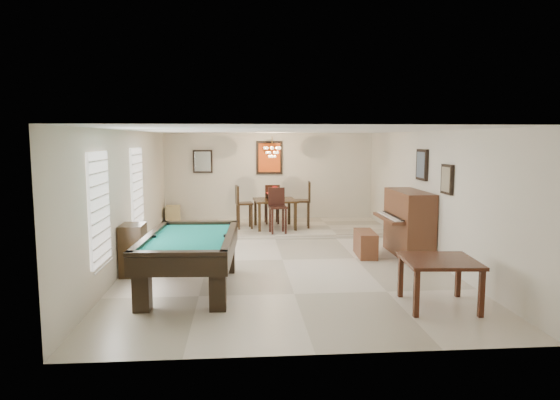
{
  "coord_description": "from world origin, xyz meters",
  "views": [
    {
      "loc": [
        -0.84,
        -9.87,
        2.45
      ],
      "look_at": [
        0.0,
        0.6,
        1.15
      ],
      "focal_mm": 32.0,
      "sensor_mm": 36.0,
      "label": 1
    }
  ],
  "objects": [
    {
      "name": "wall_left",
      "position": [
        -3.0,
        0.0,
        1.3
      ],
      "size": [
        0.04,
        9.0,
        2.6
      ],
      "primitive_type": "cube",
      "color": "silver",
      "rests_on": "ground_plane"
    },
    {
      "name": "wall_front",
      "position": [
        0.0,
        -4.5,
        1.3
      ],
      "size": [
        6.0,
        0.04,
        2.6
      ],
      "primitive_type": "cube",
      "color": "silver",
      "rests_on": "ground_plane"
    },
    {
      "name": "dining_table",
      "position": [
        0.06,
        2.99,
        0.56
      ],
      "size": [
        1.14,
        1.14,
        0.87
      ],
      "primitive_type": null,
      "rotation": [
        0.0,
        0.0,
        0.08
      ],
      "color": "black",
      "rests_on": "dining_step"
    },
    {
      "name": "window_left_rear",
      "position": [
        -2.97,
        0.6,
        1.4
      ],
      "size": [
        0.06,
        1.0,
        1.7
      ],
      "primitive_type": "cube",
      "color": "white",
      "rests_on": "wall_left"
    },
    {
      "name": "back_mirror",
      "position": [
        -1.9,
        4.46,
        1.8
      ],
      "size": [
        0.55,
        0.06,
        0.65
      ],
      "primitive_type": "cube",
      "color": "white",
      "rests_on": "wall_back"
    },
    {
      "name": "upright_piano",
      "position": [
        2.52,
        0.22,
        0.68
      ],
      "size": [
        0.92,
        1.63,
        1.36
      ],
      "primitive_type": null,
      "color": "brown",
      "rests_on": "ground_plane"
    },
    {
      "name": "right_picture_lower",
      "position": [
        2.96,
        -1.0,
        1.7
      ],
      "size": [
        0.06,
        0.45,
        0.55
      ],
      "primitive_type": "cube",
      "color": "gray",
      "rests_on": "wall_right"
    },
    {
      "name": "wall_back",
      "position": [
        0.0,
        4.5,
        1.3
      ],
      "size": [
        6.0,
        0.04,
        2.6
      ],
      "primitive_type": "cube",
      "color": "silver",
      "rests_on": "ground_plane"
    },
    {
      "name": "ground_plane",
      "position": [
        0.0,
        0.0,
        -0.01
      ],
      "size": [
        6.0,
        9.0,
        0.02
      ],
      "primitive_type": "cube",
      "color": "beige"
    },
    {
      "name": "flower_vase",
      "position": [
        0.06,
        2.99,
        1.11
      ],
      "size": [
        0.16,
        0.16,
        0.24
      ],
      "primitive_type": null,
      "rotation": [
        0.0,
        0.0,
        0.2
      ],
      "color": "#B3110F",
      "rests_on": "dining_table"
    },
    {
      "name": "dining_step",
      "position": [
        0.0,
        3.25,
        0.06
      ],
      "size": [
        6.0,
        2.5,
        0.12
      ],
      "primitive_type": "cube",
      "color": "beige",
      "rests_on": "ground_plane"
    },
    {
      "name": "wall_right",
      "position": [
        3.0,
        0.0,
        1.3
      ],
      "size": [
        0.04,
        9.0,
        2.6
      ],
      "primitive_type": "cube",
      "color": "silver",
      "rests_on": "ground_plane"
    },
    {
      "name": "dining_chair_east",
      "position": [
        0.76,
        3.03,
        0.72
      ],
      "size": [
        0.49,
        0.49,
        1.21
      ],
      "primitive_type": null,
      "rotation": [
        0.0,
        0.0,
        -1.67
      ],
      "color": "black",
      "rests_on": "dining_step"
    },
    {
      "name": "dining_chair_north",
      "position": [
        0.02,
        3.7,
        0.66
      ],
      "size": [
        0.42,
        0.42,
        1.08
      ],
      "primitive_type": null,
      "rotation": [
        0.0,
        0.0,
        3.19
      ],
      "color": "black",
      "rests_on": "dining_step"
    },
    {
      "name": "back_painting",
      "position": [
        0.0,
        4.46,
        1.9
      ],
      "size": [
        0.75,
        0.06,
        0.95
      ],
      "primitive_type": "cube",
      "color": "#D84C14",
      "rests_on": "wall_back"
    },
    {
      "name": "piano_bench",
      "position": [
        1.76,
        0.2,
        0.26
      ],
      "size": [
        0.42,
        0.95,
        0.52
      ],
      "primitive_type": "cube",
      "rotation": [
        0.0,
        0.0,
        -0.06
      ],
      "color": "brown",
      "rests_on": "ground_plane"
    },
    {
      "name": "window_left_front",
      "position": [
        -2.97,
        -2.2,
        1.4
      ],
      "size": [
        0.06,
        1.0,
        1.7
      ],
      "primitive_type": "cube",
      "color": "white",
      "rests_on": "wall_left"
    },
    {
      "name": "corner_bench",
      "position": [
        -2.73,
        4.14,
        0.34
      ],
      "size": [
        0.45,
        0.54,
        0.45
      ],
      "primitive_type": "cube",
      "rotation": [
        0.0,
        0.0,
        0.11
      ],
      "color": "tan",
      "rests_on": "dining_step"
    },
    {
      "name": "chandelier",
      "position": [
        0.0,
        3.2,
        2.2
      ],
      "size": [
        0.44,
        0.44,
        0.6
      ],
      "primitive_type": null,
      "color": "#FFE5B2",
      "rests_on": "ceiling"
    },
    {
      "name": "pool_table",
      "position": [
        -1.66,
        -1.85,
        0.43
      ],
      "size": [
        1.52,
        2.65,
        0.86
      ],
      "primitive_type": null,
      "rotation": [
        0.0,
        0.0,
        -0.05
      ],
      "color": "black",
      "rests_on": "ground_plane"
    },
    {
      "name": "apothecary_chest",
      "position": [
        -2.78,
        -0.88,
        0.46
      ],
      "size": [
        0.41,
        0.61,
        0.92
      ],
      "primitive_type": "cube",
      "color": "black",
      "rests_on": "ground_plane"
    },
    {
      "name": "square_table",
      "position": [
        2.04,
        -3.0,
        0.35
      ],
      "size": [
        1.1,
        1.1,
        0.71
      ],
      "primitive_type": null,
      "rotation": [
        0.0,
        0.0,
        -0.08
      ],
      "color": "#34170D",
      "rests_on": "ground_plane"
    },
    {
      "name": "dining_chair_south",
      "position": [
        0.08,
        2.26,
        0.68
      ],
      "size": [
        0.46,
        0.46,
        1.11
      ],
      "primitive_type": null,
      "rotation": [
        0.0,
        0.0,
        0.12
      ],
      "color": "black",
      "rests_on": "dining_step"
    },
    {
      "name": "ceiling",
      "position": [
        0.0,
        0.0,
        2.6
      ],
      "size": [
        6.0,
        9.0,
        0.04
      ],
      "primitive_type": "cube",
      "color": "white",
      "rests_on": "wall_back"
    },
    {
      "name": "dining_chair_west",
      "position": [
        -0.74,
        3.0,
        0.68
      ],
      "size": [
        0.47,
        0.47,
        1.12
      ],
      "primitive_type": null,
      "rotation": [
        0.0,
        0.0,
        1.71
      ],
      "color": "black",
      "rests_on": "dining_step"
    },
    {
      "name": "right_picture_upper",
      "position": [
        2.96,
        0.3,
        1.9
      ],
      "size": [
        0.06,
        0.55,
        0.65
      ],
      "primitive_type": "cube",
      "color": "slate",
      "rests_on": "wall_right"
    }
  ]
}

